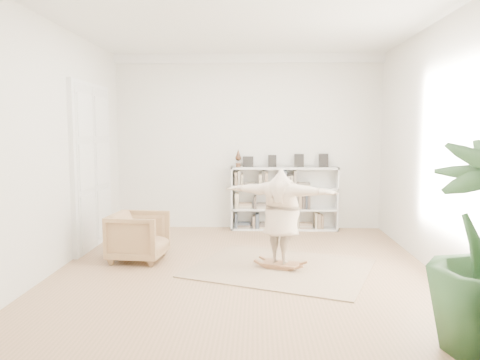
# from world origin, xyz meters

# --- Properties ---
(floor) EXTENTS (6.00, 6.00, 0.00)m
(floor) POSITION_xyz_m (0.00, 0.00, 0.00)
(floor) COLOR #93734C
(floor) RESTS_ON ground
(room_shell) EXTENTS (6.00, 6.00, 6.00)m
(room_shell) POSITION_xyz_m (0.00, 2.94, 3.51)
(room_shell) COLOR silver
(room_shell) RESTS_ON floor
(doors) EXTENTS (0.09, 1.78, 2.92)m
(doors) POSITION_xyz_m (-2.70, 1.30, 1.40)
(doors) COLOR white
(doors) RESTS_ON floor
(bookshelf) EXTENTS (2.20, 0.35, 1.64)m
(bookshelf) POSITION_xyz_m (0.74, 2.82, 0.64)
(bookshelf) COLOR silver
(bookshelf) RESTS_ON floor
(armchair) EXTENTS (0.91, 0.89, 0.76)m
(armchair) POSITION_xyz_m (-1.68, 0.42, 0.38)
(armchair) COLOR tan
(armchair) RESTS_ON floor
(rug) EXTENTS (3.06, 2.77, 0.02)m
(rug) POSITION_xyz_m (0.54, 0.02, 0.01)
(rug) COLOR tan
(rug) RESTS_ON floor
(rocker_board) EXTENTS (0.60, 0.48, 0.11)m
(rocker_board) POSITION_xyz_m (0.54, 0.02, 0.07)
(rocker_board) COLOR brown
(rocker_board) RESTS_ON rug
(person) EXTENTS (1.77, 1.06, 1.39)m
(person) POSITION_xyz_m (0.54, 0.02, 0.83)
(person) COLOR beige
(person) RESTS_ON rocker_board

